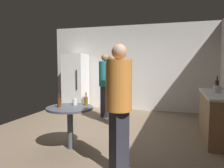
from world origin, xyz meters
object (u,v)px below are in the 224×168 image
at_px(person_in_olive_shirt, 113,84).
at_px(person_in_teal_shirt, 105,80).
at_px(refrigerator, 76,81).
at_px(person_in_orange_shirt, 119,99).
at_px(foreground_table, 70,113).
at_px(wine_bottle_on_counter, 217,85).
at_px(plastic_cup_white, 75,102).
at_px(beer_bottle_brown, 59,102).
at_px(beer_bottle_amber, 86,101).
at_px(kettle, 218,89).

distance_m(person_in_olive_shirt, person_in_teal_shirt, 0.69).
bearing_deg(refrigerator, person_in_olive_shirt, -39.27).
bearing_deg(person_in_orange_shirt, refrigerator, -18.65).
height_order(foreground_table, person_in_orange_shirt, person_in_orange_shirt).
relative_size(wine_bottle_on_counter, plastic_cup_white, 2.82).
distance_m(wine_bottle_on_counter, beer_bottle_brown, 3.33).
bearing_deg(wine_bottle_on_counter, beer_bottle_amber, -146.37).
distance_m(wine_bottle_on_counter, foreground_table, 3.17).
height_order(beer_bottle_brown, person_in_teal_shirt, person_in_teal_shirt).
xyz_separation_m(plastic_cup_white, person_in_teal_shirt, (-0.13, 2.06, 0.24)).
relative_size(foreground_table, plastic_cup_white, 7.27).
bearing_deg(plastic_cup_white, person_in_orange_shirt, -36.03).
relative_size(wine_bottle_on_counter, foreground_table, 0.39).
distance_m(foreground_table, beer_bottle_amber, 0.36).
bearing_deg(refrigerator, person_in_orange_shirt, -55.68).
xyz_separation_m(beer_bottle_amber, person_in_olive_shirt, (0.04, 1.48, 0.17)).
distance_m(beer_bottle_amber, person_in_teal_shirt, 2.09).
xyz_separation_m(plastic_cup_white, person_in_olive_shirt, (0.26, 1.50, 0.20)).
xyz_separation_m(person_in_olive_shirt, person_in_orange_shirt, (0.78, -2.25, 0.02)).
relative_size(wine_bottle_on_counter, person_in_teal_shirt, 0.18).
xyz_separation_m(kettle, foreground_table, (-2.53, -1.41, -0.34)).
height_order(wine_bottle_on_counter, foreground_table, wine_bottle_on_counter).
xyz_separation_m(wine_bottle_on_counter, person_in_orange_shirt, (-1.54, -2.35, -0.00)).
xyz_separation_m(kettle, beer_bottle_amber, (-2.32, -1.18, -0.15)).
height_order(wine_bottle_on_counter, beer_bottle_brown, wine_bottle_on_counter).
height_order(kettle, foreground_table, kettle).
xyz_separation_m(kettle, person_in_olive_shirt, (-2.28, 0.30, 0.02)).
height_order(kettle, plastic_cup_white, kettle).
relative_size(plastic_cup_white, person_in_orange_shirt, 0.06).
bearing_deg(person_in_teal_shirt, plastic_cup_white, 10.24).
distance_m(wine_bottle_on_counter, person_in_olive_shirt, 2.33).
height_order(wine_bottle_on_counter, person_in_teal_shirt, person_in_teal_shirt).
relative_size(person_in_orange_shirt, person_in_teal_shirt, 0.99).
relative_size(refrigerator, person_in_olive_shirt, 1.06).
xyz_separation_m(refrigerator, beer_bottle_amber, (1.67, -2.87, -0.08)).
distance_m(person_in_orange_shirt, person_in_teal_shirt, 3.05).
height_order(refrigerator, person_in_teal_shirt, refrigerator).
xyz_separation_m(refrigerator, foreground_table, (1.46, -3.11, -0.27)).
xyz_separation_m(beer_bottle_amber, beer_bottle_brown, (-0.37, -0.30, 0.00)).
bearing_deg(beer_bottle_brown, kettle, 28.80).
bearing_deg(beer_bottle_amber, plastic_cup_white, -175.96).
relative_size(foreground_table, person_in_orange_shirt, 0.46).
relative_size(kettle, person_in_teal_shirt, 0.14).
bearing_deg(foreground_table, kettle, 29.16).
bearing_deg(person_in_teal_shirt, person_in_olive_shirt, 40.95).
relative_size(kettle, person_in_orange_shirt, 0.14).
relative_size(wine_bottle_on_counter, beer_bottle_brown, 1.35).
bearing_deg(person_in_teal_shirt, beer_bottle_amber, 16.30).
distance_m(foreground_table, beer_bottle_brown, 0.26).
bearing_deg(beer_bottle_amber, person_in_olive_shirt, 88.48).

